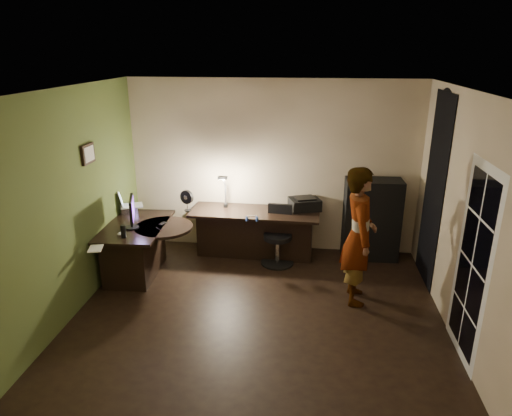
# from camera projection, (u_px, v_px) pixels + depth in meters

# --- Properties ---
(floor) EXTENTS (4.50, 4.00, 0.01)m
(floor) POSITION_uv_depth(u_px,v_px,m) (258.00, 312.00, 5.70)
(floor) COLOR black
(floor) RESTS_ON ground
(ceiling) EXTENTS (4.50, 4.00, 0.01)m
(ceiling) POSITION_uv_depth(u_px,v_px,m) (259.00, 89.00, 4.80)
(ceiling) COLOR silver
(ceiling) RESTS_ON floor
(wall_back) EXTENTS (4.50, 0.01, 2.70)m
(wall_back) POSITION_uv_depth(u_px,v_px,m) (273.00, 167.00, 7.13)
(wall_back) COLOR tan
(wall_back) RESTS_ON floor
(wall_front) EXTENTS (4.50, 0.01, 2.70)m
(wall_front) POSITION_uv_depth(u_px,v_px,m) (228.00, 300.00, 3.37)
(wall_front) COLOR tan
(wall_front) RESTS_ON floor
(wall_left) EXTENTS (0.01, 4.00, 2.70)m
(wall_left) POSITION_uv_depth(u_px,v_px,m) (73.00, 203.00, 5.50)
(wall_left) COLOR tan
(wall_left) RESTS_ON floor
(wall_right) EXTENTS (0.01, 4.00, 2.70)m
(wall_right) POSITION_uv_depth(u_px,v_px,m) (462.00, 218.00, 5.00)
(wall_right) COLOR tan
(wall_right) RESTS_ON floor
(green_wall_overlay) EXTENTS (0.00, 4.00, 2.70)m
(green_wall_overlay) POSITION_uv_depth(u_px,v_px,m) (74.00, 203.00, 5.50)
(green_wall_overlay) COLOR #4B5C29
(green_wall_overlay) RESTS_ON floor
(arched_doorway) EXTENTS (0.01, 0.90, 2.60)m
(arched_doorway) POSITION_uv_depth(u_px,v_px,m) (434.00, 191.00, 6.10)
(arched_doorway) COLOR black
(arched_doorway) RESTS_ON floor
(french_door) EXTENTS (0.02, 0.92, 2.10)m
(french_door) POSITION_uv_depth(u_px,v_px,m) (473.00, 265.00, 4.59)
(french_door) COLOR white
(french_door) RESTS_ON floor
(framed_picture) EXTENTS (0.04, 0.30, 0.25)m
(framed_picture) POSITION_uv_depth(u_px,v_px,m) (88.00, 154.00, 5.75)
(framed_picture) COLOR black
(framed_picture) RESTS_ON wall_left
(desk_left) EXTENTS (0.87, 1.35, 0.76)m
(desk_left) POSITION_uv_depth(u_px,v_px,m) (138.00, 250.00, 6.54)
(desk_left) COLOR black
(desk_left) RESTS_ON floor
(desk_right) EXTENTS (2.00, 0.76, 0.74)m
(desk_right) POSITION_uv_depth(u_px,v_px,m) (255.00, 233.00, 7.13)
(desk_right) COLOR black
(desk_right) RESTS_ON floor
(cabinet) EXTENTS (0.85, 0.45, 1.26)m
(cabinet) POSITION_uv_depth(u_px,v_px,m) (371.00, 219.00, 6.99)
(cabinet) COLOR black
(cabinet) RESTS_ON floor
(laptop_stand) EXTENTS (0.29, 0.27, 0.10)m
(laptop_stand) POSITION_uv_depth(u_px,v_px,m) (129.00, 209.00, 6.88)
(laptop_stand) COLOR silver
(laptop_stand) RESTS_ON desk_left
(laptop) EXTENTS (0.45, 0.44, 0.24)m
(laptop) POSITION_uv_depth(u_px,v_px,m) (131.00, 198.00, 6.82)
(laptop) COLOR silver
(laptop) RESTS_ON laptop_stand
(monitor) EXTENTS (0.24, 0.48, 0.31)m
(monitor) POSITION_uv_depth(u_px,v_px,m) (131.00, 217.00, 6.24)
(monitor) COLOR black
(monitor) RESTS_ON desk_left
(mouse) EXTENTS (0.08, 0.11, 0.04)m
(mouse) POSITION_uv_depth(u_px,v_px,m) (120.00, 234.00, 6.04)
(mouse) COLOR silver
(mouse) RESTS_ON desk_left
(phone) EXTENTS (0.09, 0.13, 0.01)m
(phone) POSITION_uv_depth(u_px,v_px,m) (163.00, 223.00, 6.45)
(phone) COLOR black
(phone) RESTS_ON desk_left
(pen) EXTENTS (0.10, 0.10, 0.01)m
(pen) POSITION_uv_depth(u_px,v_px,m) (158.00, 229.00, 6.25)
(pen) COLOR black
(pen) RESTS_ON desk_left
(speaker) EXTENTS (0.08, 0.08, 0.17)m
(speaker) POSITION_uv_depth(u_px,v_px,m) (123.00, 231.00, 5.95)
(speaker) COLOR black
(speaker) RESTS_ON desk_left
(notepad) EXTENTS (0.21, 0.26, 0.01)m
(notepad) POSITION_uv_depth(u_px,v_px,m) (96.00, 249.00, 5.63)
(notepad) COLOR silver
(notepad) RESTS_ON desk_left
(desk_fan) EXTENTS (0.24, 0.19, 0.33)m
(desk_fan) POSITION_uv_depth(u_px,v_px,m) (187.00, 200.00, 6.99)
(desk_fan) COLOR black
(desk_fan) RESTS_ON desk_right
(headphones) EXTENTS (0.20, 0.14, 0.09)m
(headphones) POSITION_uv_depth(u_px,v_px,m) (252.00, 218.00, 6.61)
(headphones) COLOR navy
(headphones) RESTS_ON desk_right
(printer) EXTENTS (0.54, 0.48, 0.20)m
(printer) POSITION_uv_depth(u_px,v_px,m) (305.00, 204.00, 7.06)
(printer) COLOR black
(printer) RESTS_ON desk_right
(desk_lamp) EXTENTS (0.22, 0.30, 0.58)m
(desk_lamp) POSITION_uv_depth(u_px,v_px,m) (225.00, 190.00, 7.09)
(desk_lamp) COLOR black
(desk_lamp) RESTS_ON desk_right
(office_chair) EXTENTS (0.54, 0.54, 0.89)m
(office_chair) POSITION_uv_depth(u_px,v_px,m) (278.00, 237.00, 6.82)
(office_chair) COLOR black
(office_chair) RESTS_ON floor
(person) EXTENTS (0.45, 0.65, 1.78)m
(person) POSITION_uv_depth(u_px,v_px,m) (359.00, 236.00, 5.70)
(person) COLOR #D8A88C
(person) RESTS_ON floor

